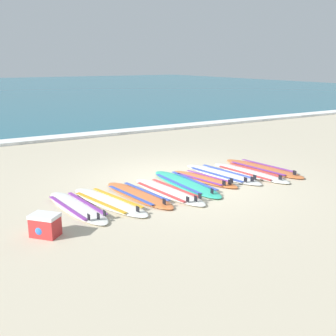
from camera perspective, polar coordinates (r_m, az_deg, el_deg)
name	(u,v)px	position (r m, az deg, el deg)	size (l,w,h in m)	color
ground_plane	(182,182)	(9.68, 1.95, -1.94)	(80.00, 80.00, 0.00)	#C1B599
wave_foam_strip	(85,135)	(15.80, -11.59, 4.55)	(80.00, 0.78, 0.11)	white
surfboard_0	(77,207)	(8.12, -12.71, -5.38)	(0.85, 2.33, 0.18)	silver
surfboard_1	(109,202)	(8.30, -8.35, -4.71)	(1.12, 2.43, 0.18)	silver
surfboard_2	(138,195)	(8.65, -4.22, -3.78)	(0.91, 2.33, 0.18)	orange
surfboard_3	(168,191)	(8.84, -0.03, -3.32)	(0.89, 2.42, 0.18)	silver
surfboard_4	(186,183)	(9.42, 2.49, -2.19)	(0.71, 2.56, 0.18)	#2DB793
surfboard_5	(204,179)	(9.80, 5.08, -1.55)	(0.96, 2.08, 0.18)	orange
surfboard_6	(222,174)	(10.26, 7.59, -0.88)	(1.03, 2.52, 0.18)	white
surfboard_7	(249,173)	(10.51, 11.40, -0.66)	(0.94, 2.48, 0.18)	silver
surfboard_8	(263,168)	(11.03, 13.18, -0.03)	(0.99, 2.58, 0.18)	orange
cooler_box	(45,225)	(6.98, -16.94, -7.70)	(0.54, 0.55, 0.38)	red
beach_ball	(43,229)	(6.99, -17.22, -8.15)	(0.28, 0.28, 0.28)	blue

